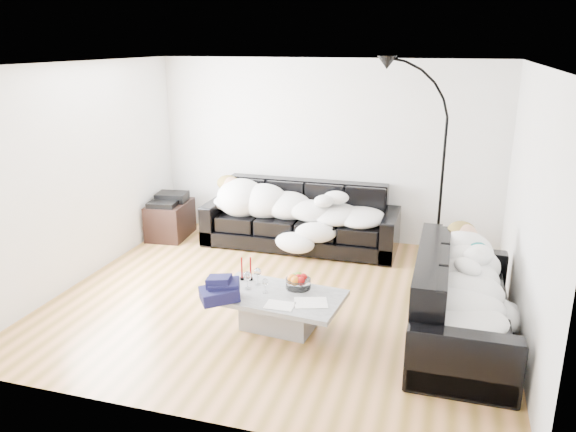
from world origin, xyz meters
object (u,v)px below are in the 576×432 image
(wine_glass_b, at_px, (247,280))
(av_cabinet, at_px, (170,220))
(sofa_back, at_px, (300,216))
(sleeper_back, at_px, (299,203))
(wine_glass_a, at_px, (258,277))
(fruit_bowl, at_px, (298,281))
(sofa_right, at_px, (464,297))
(coffee_table, at_px, (278,311))
(wine_glass_c, at_px, (265,286))
(candle_left, at_px, (242,269))
(candle_right, at_px, (251,269))
(floor_lamp, at_px, (443,174))
(sleeper_right, at_px, (466,278))
(stereo, at_px, (169,199))
(shoes, at_px, (453,363))

(wine_glass_b, distance_m, av_cabinet, 3.02)
(sofa_back, distance_m, sleeper_back, 0.21)
(sofa_back, height_order, av_cabinet, sofa_back)
(sofa_back, bearing_deg, sleeper_back, -90.00)
(sofa_back, xyz_separation_m, wine_glass_a, (0.15, -2.23, 0.02))
(sleeper_back, height_order, fruit_bowl, sleeper_back)
(sleeper_back, height_order, wine_glass_b, sleeper_back)
(sofa_right, xyz_separation_m, coffee_table, (-1.79, -0.32, -0.25))
(wine_glass_c, distance_m, av_cabinet, 3.19)
(sleeper_back, xyz_separation_m, fruit_bowl, (0.58, -2.14, -0.20))
(candle_left, bearing_deg, fruit_bowl, -2.78)
(wine_glass_c, height_order, candle_right, candle_right)
(sleeper_back, relative_size, wine_glass_b, 12.27)
(candle_right, xyz_separation_m, av_cabinet, (-2.01, 1.98, -0.24))
(wine_glass_a, height_order, floor_lamp, floor_lamp)
(sleeper_right, bearing_deg, coffee_table, 100.10)
(sleeper_right, height_order, floor_lamp, floor_lamp)
(sleeper_back, relative_size, fruit_bowl, 8.79)
(fruit_bowl, distance_m, wine_glass_a, 0.43)
(sleeper_right, height_order, candle_right, sleeper_right)
(coffee_table, xyz_separation_m, stereo, (-2.40, 2.24, 0.40))
(wine_glass_b, relative_size, stereo, 0.43)
(fruit_bowl, relative_size, av_cabinet, 0.34)
(candle_right, bearing_deg, fruit_bowl, -5.42)
(fruit_bowl, distance_m, floor_lamp, 2.75)
(sofa_right, height_order, shoes, sofa_right)
(sleeper_right, distance_m, wine_glass_b, 2.16)
(candle_right, bearing_deg, floor_lamp, 50.60)
(wine_glass_c, bearing_deg, fruit_bowl, 35.50)
(shoes, xyz_separation_m, floor_lamp, (-0.26, 2.79, 1.11))
(sleeper_back, relative_size, floor_lamp, 0.99)
(sleeper_right, xyz_separation_m, floor_lamp, (-0.32, 2.20, 0.51))
(fruit_bowl, distance_m, wine_glass_c, 0.36)
(candle_right, bearing_deg, wine_glass_c, -45.72)
(candle_left, xyz_separation_m, av_cabinet, (-1.92, 2.00, -0.24))
(fruit_bowl, xyz_separation_m, shoes, (1.58, -0.48, -0.41))
(wine_glass_a, relative_size, av_cabinet, 0.24)
(shoes, height_order, floor_lamp, floor_lamp)
(sleeper_right, xyz_separation_m, candle_left, (-2.27, -0.08, -0.15))
(coffee_table, bearing_deg, wine_glass_a, 149.23)
(sleeper_back, distance_m, stereo, 1.98)
(sofa_right, bearing_deg, wine_glass_c, 99.34)
(wine_glass_c, bearing_deg, shoes, -8.25)
(sofa_right, distance_m, fruit_bowl, 1.64)
(sofa_back, height_order, wine_glass_b, sofa_back)
(sleeper_back, bearing_deg, wine_glass_c, -83.04)
(av_cabinet, xyz_separation_m, floor_lamp, (3.87, 0.28, 0.90))
(wine_glass_b, xyz_separation_m, candle_right, (-0.04, 0.22, 0.03))
(fruit_bowl, relative_size, candle_right, 1.02)
(floor_lamp, bearing_deg, wine_glass_c, -142.23)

